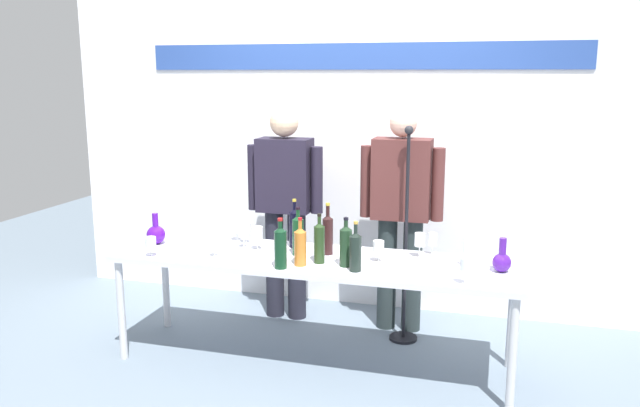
{
  "coord_description": "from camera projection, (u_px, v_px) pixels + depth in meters",
  "views": [
    {
      "loc": [
        1.12,
        -3.75,
        1.88
      ],
      "look_at": [
        0.0,
        0.15,
        1.04
      ],
      "focal_mm": 35.81,
      "sensor_mm": 36.0,
      "label": 1
    }
  ],
  "objects": [
    {
      "name": "wine_glass_right_3",
      "position": [
        433.0,
        240.0,
        4.12
      ],
      "size": [
        0.06,
        0.06,
        0.14
      ],
      "color": "white",
      "rests_on": "display_table"
    },
    {
      "name": "wine_glass_right_4",
      "position": [
        420.0,
        240.0,
        4.05
      ],
      "size": [
        0.07,
        0.07,
        0.16
      ],
      "color": "white",
      "rests_on": "display_table"
    },
    {
      "name": "wine_bottle_3",
      "position": [
        328.0,
        233.0,
        4.11
      ],
      "size": [
        0.07,
        0.07,
        0.34
      ],
      "color": "black",
      "rests_on": "display_table"
    },
    {
      "name": "back_wall",
      "position": [
        357.0,
        121.0,
        5.04
      ],
      "size": [
        4.91,
        0.11,
        3.0
      ],
      "color": "white",
      "rests_on": "ground"
    },
    {
      "name": "presenter_right",
      "position": [
        401.0,
        207.0,
        4.6
      ],
      "size": [
        0.6,
        0.22,
        1.62
      ],
      "color": "#252F30",
      "rests_on": "ground"
    },
    {
      "name": "wine_bottle_2",
      "position": [
        300.0,
        245.0,
        3.88
      ],
      "size": [
        0.07,
        0.07,
        0.3
      ],
      "color": "#C66F28",
      "rests_on": "display_table"
    },
    {
      "name": "wine_bottle_1",
      "position": [
        298.0,
        234.0,
        4.09
      ],
      "size": [
        0.07,
        0.07,
        0.32
      ],
      "color": "#123C1E",
      "rests_on": "display_table"
    },
    {
      "name": "wine_bottle_6",
      "position": [
        346.0,
        245.0,
        3.86
      ],
      "size": [
        0.08,
        0.08,
        0.3
      ],
      "color": "#1B341E",
      "rests_on": "display_table"
    },
    {
      "name": "wine_bottle_0",
      "position": [
        280.0,
        246.0,
        3.82
      ],
      "size": [
        0.08,
        0.08,
        0.31
      ],
      "color": "#0F331C",
      "rests_on": "display_table"
    },
    {
      "name": "wine_glass_left_1",
      "position": [
        246.0,
        228.0,
        4.38
      ],
      "size": [
        0.07,
        0.07,
        0.15
      ],
      "color": "white",
      "rests_on": "display_table"
    },
    {
      "name": "wine_glass_left_5",
      "position": [
        243.0,
        234.0,
        4.27
      ],
      "size": [
        0.06,
        0.06,
        0.14
      ],
      "color": "white",
      "rests_on": "display_table"
    },
    {
      "name": "wine_glass_right_1",
      "position": [
        378.0,
        247.0,
        3.95
      ],
      "size": [
        0.07,
        0.07,
        0.14
      ],
      "color": "white",
      "rests_on": "display_table"
    },
    {
      "name": "wine_bottle_4",
      "position": [
        355.0,
        250.0,
        3.76
      ],
      "size": [
        0.07,
        0.07,
        0.3
      ],
      "color": "black",
      "rests_on": "display_table"
    },
    {
      "name": "display_table",
      "position": [
        314.0,
        265.0,
        4.08
      ],
      "size": [
        2.6,
        0.68,
        0.72
      ],
      "color": "silver",
      "rests_on": "ground"
    },
    {
      "name": "wine_glass_left_4",
      "position": [
        237.0,
        227.0,
        4.45
      ],
      "size": [
        0.07,
        0.07,
        0.14
      ],
      "color": "white",
      "rests_on": "display_table"
    },
    {
      "name": "wine_glass_left_2",
      "position": [
        214.0,
        242.0,
        4.06
      ],
      "size": [
        0.06,
        0.06,
        0.14
      ],
      "color": "white",
      "rests_on": "display_table"
    },
    {
      "name": "decanter_blue_left",
      "position": [
        156.0,
        234.0,
        4.37
      ],
      "size": [
        0.13,
        0.13,
        0.22
      ],
      "color": "#4B1296",
      "rests_on": "display_table"
    },
    {
      "name": "wine_glass_right_2",
      "position": [
        466.0,
        265.0,
        3.53
      ],
      "size": [
        0.06,
        0.06,
        0.15
      ],
      "color": "white",
      "rests_on": "display_table"
    },
    {
      "name": "ground_plane",
      "position": [
        314.0,
        362.0,
        4.21
      ],
      "size": [
        10.0,
        10.0,
        0.0
      ],
      "primitive_type": "plane",
      "color": "slate"
    },
    {
      "name": "wine_glass_left_0",
      "position": [
        150.0,
        243.0,
        4.06
      ],
      "size": [
        0.07,
        0.07,
        0.13
      ],
      "color": "white",
      "rests_on": "display_table"
    },
    {
      "name": "microphone_stand",
      "position": [
        405.0,
        271.0,
        4.48
      ],
      "size": [
        0.2,
        0.2,
        1.53
      ],
      "color": "black",
      "rests_on": "ground"
    },
    {
      "name": "decanter_blue_right",
      "position": [
        502.0,
        261.0,
        3.76
      ],
      "size": [
        0.11,
        0.11,
        0.21
      ],
      "color": "#4A1A8F",
      "rests_on": "display_table"
    },
    {
      "name": "presenter_left",
      "position": [
        285.0,
        200.0,
        4.83
      ],
      "size": [
        0.59,
        0.22,
        1.62
      ],
      "color": "#20202B",
      "rests_on": "ground"
    },
    {
      "name": "wine_glass_left_3",
      "position": [
        257.0,
        233.0,
        4.22
      ],
      "size": [
        0.07,
        0.07,
        0.16
      ],
      "color": "white",
      "rests_on": "display_table"
    },
    {
      "name": "wine_bottle_5",
      "position": [
        295.0,
        227.0,
        4.28
      ],
      "size": [
        0.07,
        0.07,
        0.33
      ],
      "color": "black",
      "rests_on": "display_table"
    },
    {
      "name": "wine_bottle_7",
      "position": [
        319.0,
        242.0,
        3.92
      ],
      "size": [
        0.07,
        0.07,
        0.31
      ],
      "color": "#22391B",
      "rests_on": "display_table"
    },
    {
      "name": "wine_glass_right_0",
      "position": [
        468.0,
        249.0,
        3.84
      ],
      "size": [
        0.06,
        0.06,
        0.16
      ],
      "color": "white",
      "rests_on": "display_table"
    }
  ]
}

